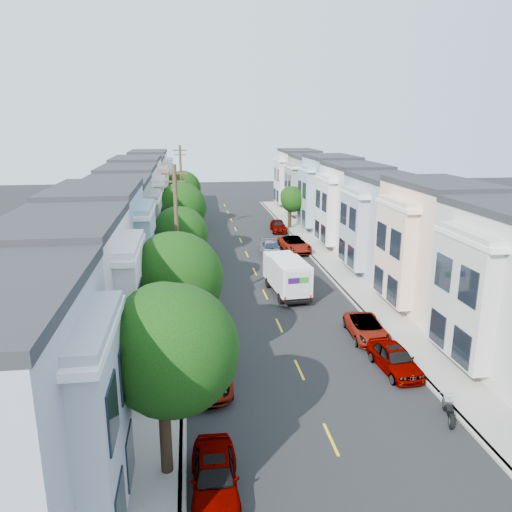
# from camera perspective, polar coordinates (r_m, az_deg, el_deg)

# --- Properties ---
(ground) EXTENTS (160.00, 160.00, 0.00)m
(ground) POSITION_cam_1_polar(r_m,az_deg,el_deg) (32.37, 2.66, -7.95)
(ground) COLOR black
(ground) RESTS_ON ground
(road_slab) EXTENTS (12.00, 70.00, 0.02)m
(road_slab) POSITION_cam_1_polar(r_m,az_deg,el_deg) (46.39, -0.63, -0.74)
(road_slab) COLOR black
(road_slab) RESTS_ON ground
(curb_left) EXTENTS (0.30, 70.00, 0.15)m
(curb_left) POSITION_cam_1_polar(r_m,az_deg,el_deg) (46.05, -8.12, -0.93)
(curb_left) COLOR gray
(curb_left) RESTS_ON ground
(curb_right) EXTENTS (0.30, 70.00, 0.15)m
(curb_right) POSITION_cam_1_polar(r_m,az_deg,el_deg) (47.46, 6.64, -0.40)
(curb_right) COLOR gray
(curb_right) RESTS_ON ground
(sidewalk_left) EXTENTS (2.60, 70.00, 0.15)m
(sidewalk_left) POSITION_cam_1_polar(r_m,az_deg,el_deg) (46.09, -9.73, -0.98)
(sidewalk_left) COLOR gray
(sidewalk_left) RESTS_ON ground
(sidewalk_right) EXTENTS (2.60, 70.00, 0.15)m
(sidewalk_right) POSITION_cam_1_polar(r_m,az_deg,el_deg) (47.79, 8.15, -0.34)
(sidewalk_right) COLOR gray
(sidewalk_right) RESTS_ON ground
(centerline) EXTENTS (0.12, 70.00, 0.01)m
(centerline) POSITION_cam_1_polar(r_m,az_deg,el_deg) (46.39, -0.63, -0.75)
(centerline) COLOR gold
(centerline) RESTS_ON ground
(townhouse_row_left) EXTENTS (5.00, 70.00, 8.50)m
(townhouse_row_left) POSITION_cam_1_polar(r_m,az_deg,el_deg) (46.42, -14.42, -1.23)
(townhouse_row_left) COLOR #A2A6B4
(townhouse_row_left) RESTS_ON ground
(townhouse_row_right) EXTENTS (5.00, 70.00, 8.50)m
(townhouse_row_right) POSITION_cam_1_polar(r_m,az_deg,el_deg) (48.97, 12.44, -0.26)
(townhouse_row_right) COLOR #A2A6B4
(townhouse_row_right) RESTS_ON ground
(tree_a) EXTENTS (4.70, 4.70, 7.36)m
(tree_a) POSITION_cam_1_polar(r_m,az_deg,el_deg) (17.87, -9.83, -10.59)
(tree_a) COLOR black
(tree_a) RESTS_ON ground
(tree_b) EXTENTS (4.70, 4.70, 7.45)m
(tree_b) POSITION_cam_1_polar(r_m,az_deg,el_deg) (25.28, -9.26, -2.58)
(tree_b) COLOR black
(tree_b) RESTS_ON ground
(tree_c) EXTENTS (4.15, 4.15, 6.67)m
(tree_c) POSITION_cam_1_polar(r_m,az_deg,el_deg) (37.45, -8.80, 2.43)
(tree_c) COLOR black
(tree_c) RESTS_ON ground
(tree_d) EXTENTS (4.70, 4.70, 7.24)m
(tree_d) POSITION_cam_1_polar(r_m,az_deg,el_deg) (47.59, -8.63, 5.49)
(tree_d) COLOR black
(tree_d) RESTS_ON ground
(tree_e) EXTENTS (4.44, 4.44, 6.90)m
(tree_e) POSITION_cam_1_polar(r_m,az_deg,el_deg) (62.66, -8.45, 7.59)
(tree_e) COLOR black
(tree_e) RESTS_ON ground
(tree_far_r) EXTENTS (3.10, 3.10, 5.16)m
(tree_far_r) POSITION_cam_1_polar(r_m,az_deg,el_deg) (60.79, 4.17, 6.45)
(tree_far_r) COLOR black
(tree_far_r) RESTS_ON ground
(utility_pole_near) EXTENTS (1.60, 0.26, 10.00)m
(utility_pole_near) POSITION_cam_1_polar(r_m,az_deg,el_deg) (32.19, -8.97, 1.41)
(utility_pole_near) COLOR #42301E
(utility_pole_near) RESTS_ON ground
(utility_pole_far) EXTENTS (1.60, 0.26, 10.00)m
(utility_pole_far) POSITION_cam_1_polar(r_m,az_deg,el_deg) (57.79, -8.51, 7.46)
(utility_pole_far) COLOR #42301E
(utility_pole_far) RESTS_ON ground
(fedex_truck) EXTENTS (2.27, 5.88, 2.82)m
(fedex_truck) POSITION_cam_1_polar(r_m,az_deg,el_deg) (37.57, 3.53, -2.10)
(fedex_truck) COLOR silver
(fedex_truck) RESTS_ON ground
(lead_sedan) EXTENTS (1.75, 4.13, 1.24)m
(lead_sedan) POSITION_cam_1_polar(r_m,az_deg,el_deg) (49.01, 1.65, 0.86)
(lead_sedan) COLOR black
(lead_sedan) RESTS_ON ground
(parked_left_a) EXTENTS (1.74, 4.36, 1.41)m
(parked_left_a) POSITION_cam_1_polar(r_m,az_deg,el_deg) (19.10, -4.75, -23.74)
(parked_left_a) COLOR black
(parked_left_a) RESTS_ON ground
(parked_left_b) EXTENTS (2.41, 5.19, 1.44)m
(parked_left_b) POSITION_cam_1_polar(r_m,az_deg,el_deg) (25.35, -5.67, -13.10)
(parked_left_b) COLOR black
(parked_left_b) RESTS_ON ground
(parked_left_c) EXTENTS (1.98, 4.50, 1.43)m
(parked_left_c) POSITION_cam_1_polar(r_m,az_deg,el_deg) (33.30, -6.25, -6.03)
(parked_left_c) COLOR #9199A3
(parked_left_c) RESTS_ON ground
(parked_left_d) EXTENTS (1.78, 4.12, 1.31)m
(parked_left_d) POSITION_cam_1_polar(r_m,az_deg,el_deg) (43.73, -6.65, -0.95)
(parked_left_d) COLOR #39090A
(parked_left_d) RESTS_ON ground
(parked_right_a) EXTENTS (1.96, 4.45, 1.41)m
(parked_right_a) POSITION_cam_1_polar(r_m,az_deg,el_deg) (27.54, 15.56, -11.24)
(parked_right_a) COLOR #454B50
(parked_right_a) RESTS_ON ground
(parked_right_b) EXTENTS (2.29, 4.52, 1.23)m
(parked_right_b) POSITION_cam_1_polar(r_m,az_deg,el_deg) (31.11, 12.53, -8.08)
(parked_right_b) COLOR silver
(parked_right_b) RESTS_ON ground
(parked_right_c) EXTENTS (2.85, 5.46, 1.47)m
(parked_right_c) POSITION_cam_1_polar(r_m,az_deg,el_deg) (50.31, 4.43, 1.33)
(parked_right_c) COLOR black
(parked_right_c) RESTS_ON ground
(parked_right_d) EXTENTS (1.90, 4.49, 1.43)m
(parked_right_d) POSITION_cam_1_polar(r_m,az_deg,el_deg) (59.32, 2.55, 3.45)
(parked_right_d) COLOR #131136
(parked_right_d) RESTS_ON ground
(motorcycle) EXTENTS (0.28, 2.07, 0.82)m
(motorcycle) POSITION_cam_1_polar(r_m,az_deg,el_deg) (24.42, 21.05, -16.07)
(motorcycle) COLOR black
(motorcycle) RESTS_ON ground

